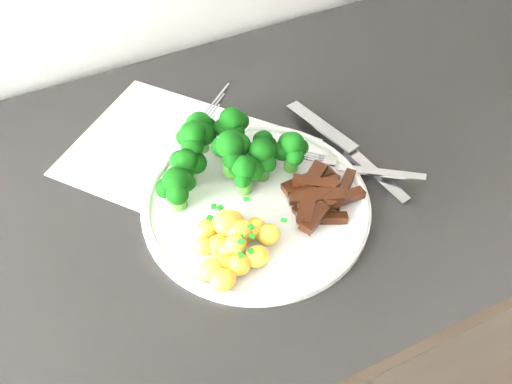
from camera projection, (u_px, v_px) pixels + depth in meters
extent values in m
cube|color=black|center=(270.00, 325.00, 1.12)|extent=(2.39, 0.60, 0.90)
cube|color=white|center=(187.00, 157.00, 0.79)|extent=(0.37, 0.38, 0.00)
cube|color=slate|center=(206.00, 112.00, 0.85)|extent=(0.12, 0.09, 0.00)
cube|color=slate|center=(202.00, 122.00, 0.83)|extent=(0.11, 0.09, 0.00)
cube|color=slate|center=(197.00, 133.00, 0.82)|extent=(0.11, 0.09, 0.00)
cube|color=slate|center=(192.00, 144.00, 0.81)|extent=(0.10, 0.08, 0.00)
cube|color=slate|center=(188.00, 155.00, 0.79)|extent=(0.10, 0.08, 0.00)
cube|color=slate|center=(183.00, 167.00, 0.78)|extent=(0.10, 0.08, 0.00)
cylinder|color=white|center=(256.00, 205.00, 0.73)|extent=(0.29, 0.29, 0.01)
torus|color=white|center=(256.00, 202.00, 0.72)|extent=(0.28, 0.28, 0.01)
cylinder|color=#326E1D|center=(231.00, 164.00, 0.73)|extent=(0.02, 0.02, 0.03)
sphere|color=black|center=(239.00, 145.00, 0.72)|extent=(0.03, 0.03, 0.03)
sphere|color=black|center=(222.00, 147.00, 0.72)|extent=(0.03, 0.03, 0.03)
sphere|color=black|center=(232.00, 159.00, 0.71)|extent=(0.03, 0.03, 0.03)
sphere|color=black|center=(230.00, 145.00, 0.71)|extent=(0.04, 0.04, 0.04)
cylinder|color=#326E1D|center=(263.00, 154.00, 0.76)|extent=(0.02, 0.02, 0.02)
sphere|color=black|center=(270.00, 143.00, 0.76)|extent=(0.02, 0.02, 0.02)
sphere|color=black|center=(261.00, 139.00, 0.76)|extent=(0.02, 0.02, 0.02)
sphere|color=black|center=(257.00, 148.00, 0.75)|extent=(0.02, 0.02, 0.02)
sphere|color=black|center=(266.00, 150.00, 0.75)|extent=(0.02, 0.02, 0.02)
sphere|color=black|center=(264.00, 140.00, 0.75)|extent=(0.03, 0.03, 0.03)
cylinder|color=#326E1D|center=(188.00, 177.00, 0.73)|extent=(0.02, 0.02, 0.03)
sphere|color=black|center=(196.00, 163.00, 0.72)|extent=(0.03, 0.03, 0.03)
sphere|color=black|center=(180.00, 161.00, 0.72)|extent=(0.03, 0.03, 0.03)
sphere|color=black|center=(184.00, 173.00, 0.71)|extent=(0.02, 0.02, 0.02)
sphere|color=black|center=(186.00, 161.00, 0.71)|extent=(0.03, 0.03, 0.03)
cylinder|color=#326E1D|center=(232.00, 138.00, 0.77)|extent=(0.02, 0.02, 0.03)
sphere|color=black|center=(239.00, 121.00, 0.76)|extent=(0.03, 0.03, 0.03)
sphere|color=black|center=(230.00, 119.00, 0.76)|extent=(0.03, 0.03, 0.03)
sphere|color=black|center=(223.00, 128.00, 0.75)|extent=(0.02, 0.02, 0.02)
sphere|color=black|center=(236.00, 132.00, 0.74)|extent=(0.02, 0.02, 0.02)
sphere|color=black|center=(232.00, 120.00, 0.74)|extent=(0.03, 0.03, 0.03)
cylinder|color=#326E1D|center=(195.00, 152.00, 0.75)|extent=(0.02, 0.02, 0.03)
sphere|color=black|center=(202.00, 135.00, 0.74)|extent=(0.03, 0.03, 0.03)
sphere|color=black|center=(185.00, 137.00, 0.74)|extent=(0.02, 0.02, 0.02)
sphere|color=black|center=(192.00, 146.00, 0.72)|extent=(0.03, 0.03, 0.03)
sphere|color=black|center=(193.00, 134.00, 0.72)|extent=(0.03, 0.03, 0.03)
cylinder|color=#326E1D|center=(291.00, 161.00, 0.75)|extent=(0.02, 0.02, 0.03)
sphere|color=black|center=(300.00, 147.00, 0.74)|extent=(0.02, 0.02, 0.02)
sphere|color=black|center=(289.00, 143.00, 0.74)|extent=(0.03, 0.03, 0.03)
sphere|color=black|center=(283.00, 151.00, 0.74)|extent=(0.03, 0.03, 0.03)
sphere|color=black|center=(295.00, 156.00, 0.73)|extent=(0.02, 0.02, 0.02)
sphere|color=black|center=(292.00, 144.00, 0.73)|extent=(0.03, 0.03, 0.03)
cylinder|color=#326E1D|center=(178.00, 198.00, 0.71)|extent=(0.02, 0.02, 0.03)
sphere|color=black|center=(186.00, 183.00, 0.70)|extent=(0.02, 0.02, 0.02)
sphere|color=black|center=(176.00, 178.00, 0.70)|extent=(0.03, 0.03, 0.03)
sphere|color=black|center=(166.00, 188.00, 0.69)|extent=(0.03, 0.03, 0.03)
sphere|color=black|center=(177.00, 194.00, 0.69)|extent=(0.03, 0.03, 0.03)
sphere|color=black|center=(176.00, 181.00, 0.69)|extent=(0.03, 0.03, 0.03)
cylinder|color=#326E1D|center=(245.00, 183.00, 0.73)|extent=(0.02, 0.02, 0.03)
sphere|color=black|center=(254.00, 171.00, 0.71)|extent=(0.02, 0.02, 0.02)
sphere|color=black|center=(237.00, 168.00, 0.72)|extent=(0.02, 0.02, 0.02)
sphere|color=black|center=(243.00, 180.00, 0.71)|extent=(0.02, 0.02, 0.02)
sphere|color=black|center=(244.00, 167.00, 0.71)|extent=(0.03, 0.03, 0.03)
cylinder|color=#326E1D|center=(262.00, 169.00, 0.74)|extent=(0.02, 0.02, 0.03)
sphere|color=black|center=(270.00, 153.00, 0.73)|extent=(0.02, 0.02, 0.02)
sphere|color=black|center=(260.00, 150.00, 0.73)|extent=(0.03, 0.03, 0.03)
sphere|color=black|center=(254.00, 162.00, 0.72)|extent=(0.03, 0.03, 0.03)
sphere|color=black|center=(267.00, 163.00, 0.72)|extent=(0.02, 0.02, 0.02)
sphere|color=black|center=(262.00, 151.00, 0.72)|extent=(0.03, 0.03, 0.03)
cylinder|color=#326E1D|center=(201.00, 141.00, 0.78)|extent=(0.02, 0.02, 0.03)
sphere|color=black|center=(208.00, 126.00, 0.77)|extent=(0.02, 0.02, 0.02)
sphere|color=black|center=(196.00, 124.00, 0.77)|extent=(0.03, 0.03, 0.03)
sphere|color=black|center=(191.00, 133.00, 0.76)|extent=(0.02, 0.02, 0.02)
sphere|color=black|center=(206.00, 134.00, 0.75)|extent=(0.03, 0.03, 0.03)
sphere|color=black|center=(199.00, 124.00, 0.75)|extent=(0.03, 0.03, 0.03)
ellipsoid|color=#FFCD48|center=(232.00, 223.00, 0.69)|extent=(0.03, 0.03, 0.03)
ellipsoid|color=#FFCD48|center=(211.00, 270.00, 0.65)|extent=(0.03, 0.03, 0.03)
ellipsoid|color=#FFCD48|center=(218.00, 244.00, 0.67)|extent=(0.03, 0.02, 0.02)
ellipsoid|color=#FFCD48|center=(255.00, 229.00, 0.68)|extent=(0.03, 0.03, 0.02)
ellipsoid|color=#FFCD48|center=(244.00, 233.00, 0.68)|extent=(0.03, 0.03, 0.02)
ellipsoid|color=#FFCD48|center=(229.00, 250.00, 0.66)|extent=(0.02, 0.02, 0.02)
ellipsoid|color=#FFCD48|center=(269.00, 235.00, 0.68)|extent=(0.03, 0.03, 0.03)
ellipsoid|color=#FFCD48|center=(204.00, 246.00, 0.67)|extent=(0.02, 0.02, 0.02)
ellipsoid|color=#FFCD48|center=(236.00, 243.00, 0.67)|extent=(0.03, 0.03, 0.02)
ellipsoid|color=#FFCD48|center=(223.00, 280.00, 0.64)|extent=(0.03, 0.03, 0.03)
ellipsoid|color=#FFCD48|center=(226.00, 223.00, 0.67)|extent=(0.03, 0.03, 0.03)
ellipsoid|color=#FFCD48|center=(237.00, 230.00, 0.66)|extent=(0.03, 0.02, 0.02)
ellipsoid|color=#FFCD48|center=(235.00, 243.00, 0.65)|extent=(0.02, 0.02, 0.02)
ellipsoid|color=#FFCD48|center=(257.00, 256.00, 0.66)|extent=(0.03, 0.03, 0.03)
ellipsoid|color=#FFCD48|center=(207.00, 230.00, 0.68)|extent=(0.03, 0.02, 0.03)
ellipsoid|color=#FFCD48|center=(239.00, 265.00, 0.65)|extent=(0.03, 0.03, 0.03)
ellipsoid|color=#FFCD48|center=(241.00, 229.00, 0.66)|extent=(0.02, 0.02, 0.02)
ellipsoid|color=#FFCD48|center=(223.00, 264.00, 0.65)|extent=(0.02, 0.02, 0.02)
cube|color=#106411|center=(251.00, 227.00, 0.65)|extent=(0.01, 0.01, 0.00)
cube|color=#106411|center=(284.00, 220.00, 0.66)|extent=(0.01, 0.01, 0.00)
cube|color=#106411|center=(252.00, 236.00, 0.65)|extent=(0.01, 0.01, 0.00)
cube|color=#106411|center=(251.00, 251.00, 0.63)|extent=(0.01, 0.01, 0.00)
cube|color=#106411|center=(241.00, 255.00, 0.63)|extent=(0.01, 0.01, 0.00)
cube|color=#106411|center=(247.00, 199.00, 0.68)|extent=(0.01, 0.01, 0.00)
cube|color=#106411|center=(240.00, 237.00, 0.65)|extent=(0.01, 0.01, 0.00)
cube|color=#106411|center=(241.00, 242.00, 0.64)|extent=(0.01, 0.01, 0.00)
cube|color=#106411|center=(238.00, 239.00, 0.65)|extent=(0.01, 0.01, 0.00)
cube|color=#106411|center=(239.00, 230.00, 0.66)|extent=(0.01, 0.01, 0.00)
cube|color=#106411|center=(210.00, 218.00, 0.67)|extent=(0.01, 0.01, 0.00)
cube|color=#106411|center=(220.00, 208.00, 0.68)|extent=(0.01, 0.01, 0.00)
cube|color=#106411|center=(236.00, 242.00, 0.65)|extent=(0.01, 0.01, 0.00)
cube|color=#106411|center=(214.00, 206.00, 0.68)|extent=(0.01, 0.01, 0.00)
cube|color=black|center=(319.00, 202.00, 0.72)|extent=(0.07, 0.03, 0.02)
cube|color=black|center=(343.00, 189.00, 0.73)|extent=(0.06, 0.05, 0.01)
cube|color=black|center=(314.00, 200.00, 0.72)|extent=(0.06, 0.04, 0.01)
cube|color=black|center=(322.00, 218.00, 0.70)|extent=(0.06, 0.04, 0.02)
cube|color=black|center=(324.00, 188.00, 0.73)|extent=(0.06, 0.04, 0.01)
cube|color=black|center=(320.00, 200.00, 0.72)|extent=(0.06, 0.02, 0.01)
cube|color=black|center=(308.00, 181.00, 0.74)|extent=(0.07, 0.02, 0.01)
cube|color=black|center=(309.00, 203.00, 0.70)|extent=(0.05, 0.06, 0.01)
cube|color=black|center=(312.00, 180.00, 0.73)|extent=(0.06, 0.05, 0.02)
cube|color=black|center=(317.00, 196.00, 0.71)|extent=(0.07, 0.04, 0.01)
cube|color=black|center=(344.00, 198.00, 0.71)|extent=(0.05, 0.01, 0.01)
cube|color=black|center=(319.00, 212.00, 0.70)|extent=(0.07, 0.05, 0.01)
cube|color=black|center=(314.00, 183.00, 0.72)|extent=(0.05, 0.04, 0.01)
cube|color=black|center=(319.00, 195.00, 0.71)|extent=(0.06, 0.03, 0.01)
cube|color=silver|center=(381.00, 173.00, 0.75)|extent=(0.09, 0.08, 0.02)
cube|color=silver|center=(327.00, 160.00, 0.76)|extent=(0.03, 0.03, 0.01)
cylinder|color=silver|center=(311.00, 153.00, 0.77)|extent=(0.03, 0.03, 0.00)
cylinder|color=silver|center=(310.00, 155.00, 0.76)|extent=(0.03, 0.03, 0.00)
cylinder|color=silver|center=(309.00, 158.00, 0.76)|extent=(0.03, 0.03, 0.00)
cylinder|color=silver|center=(309.00, 160.00, 0.76)|extent=(0.03, 0.03, 0.00)
cube|color=silver|center=(321.00, 126.00, 0.81)|extent=(0.04, 0.13, 0.01)
cube|color=silver|center=(376.00, 176.00, 0.76)|extent=(0.04, 0.11, 0.02)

